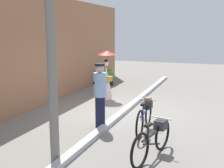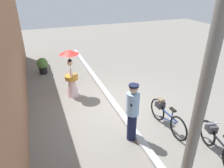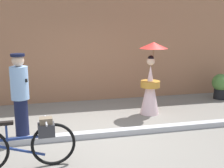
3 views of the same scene
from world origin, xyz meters
name	(u,v)px [view 2 (image 2 of 3)]	position (x,y,z in m)	size (l,w,h in m)	color
ground_plane	(116,108)	(0.00, 0.00, 0.00)	(30.00, 30.00, 0.00)	gray
building_wall	(8,71)	(0.00, 3.12, 1.89)	(14.00, 0.40, 3.79)	#9E6B4C
sidewalk_curb	(116,107)	(0.00, 0.00, 0.06)	(14.00, 0.20, 0.12)	#B2B2B7
bicycle_near_officer	(166,115)	(-1.46, -1.02, 0.44)	(1.75, 0.48, 0.82)	black
bicycle_far_side	(218,143)	(-2.93, -1.57, 0.41)	(1.71, 0.54, 0.79)	black
person_officer	(132,111)	(-1.60, 0.17, 0.92)	(0.34, 0.34, 1.72)	#141938
person_with_parasol	(71,75)	(1.49, 1.23, 0.88)	(0.71, 0.71, 1.84)	silver
potted_plant_by_door	(43,65)	(4.15, 2.14, 0.43)	(0.54, 0.53, 0.78)	black
utility_pole	(200,107)	(-3.79, 0.21, 2.40)	(0.18, 0.18, 4.80)	slate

